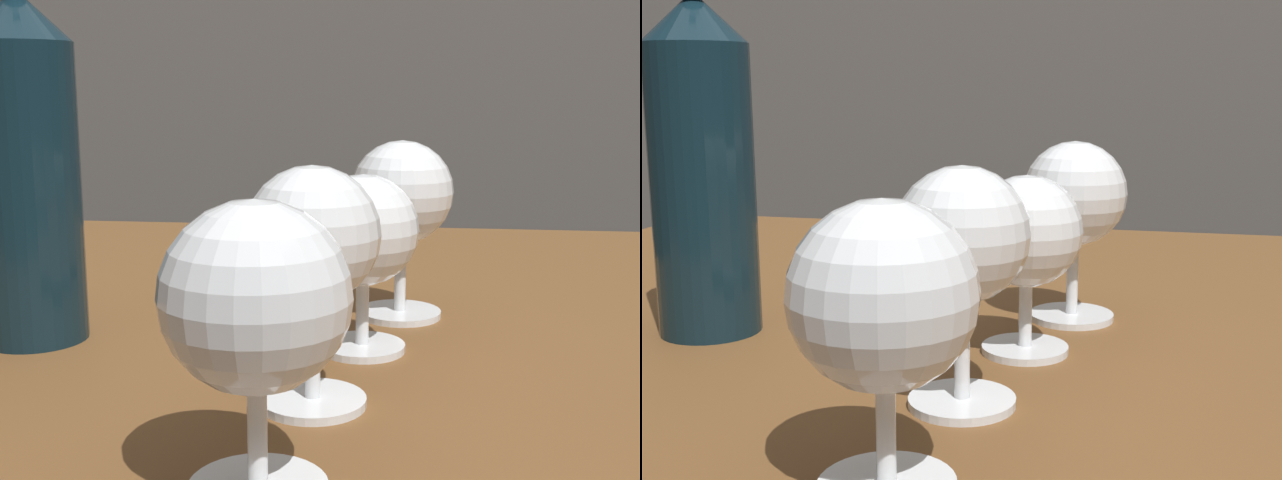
% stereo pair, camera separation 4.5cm
% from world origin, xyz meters
% --- Properties ---
extents(dining_table, '(1.16, 0.82, 0.77)m').
position_xyz_m(dining_table, '(0.00, 0.00, 0.66)').
color(dining_table, brown).
rests_on(dining_table, ground_plane).
extents(wine_glass_chardonnay, '(0.08, 0.08, 0.13)m').
position_xyz_m(wine_glass_chardonnay, '(-0.07, -0.30, 0.86)').
color(wine_glass_chardonnay, white).
rests_on(wine_glass_chardonnay, dining_table).
extents(wine_glass_rose, '(0.08, 0.08, 0.14)m').
position_xyz_m(wine_glass_rose, '(-0.06, -0.19, 0.87)').
color(wine_glass_rose, white).
rests_on(wine_glass_rose, dining_table).
extents(wine_glass_white, '(0.08, 0.08, 0.12)m').
position_xyz_m(wine_glass_white, '(-0.04, -0.09, 0.85)').
color(wine_glass_white, white).
rests_on(wine_glass_white, dining_table).
extents(wine_glass_merlot, '(0.08, 0.08, 0.14)m').
position_xyz_m(wine_glass_merlot, '(-0.01, 0.00, 0.87)').
color(wine_glass_merlot, white).
rests_on(wine_glass_merlot, dining_table).
extents(wine_bottle, '(0.07, 0.07, 0.32)m').
position_xyz_m(wine_bottle, '(-0.27, -0.09, 0.90)').
color(wine_bottle, '#0F232D').
rests_on(wine_bottle, dining_table).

